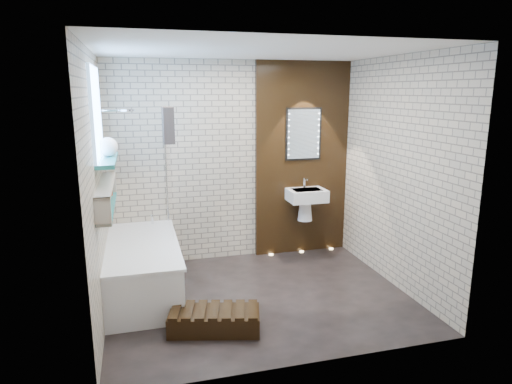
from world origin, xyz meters
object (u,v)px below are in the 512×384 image
object	(u,v)px
washbasin	(306,199)
led_mirror	(304,134)
bathtub	(143,268)
walnut_step	(214,321)
bath_screen	(168,172)

from	to	relation	value
washbasin	led_mirror	bearing A→B (deg)	90.00
bathtub	washbasin	world-z (taller)	washbasin
led_mirror	walnut_step	size ratio (longest dim) A/B	0.83
bath_screen	led_mirror	world-z (taller)	led_mirror
bathtub	bath_screen	world-z (taller)	bath_screen
bathtub	walnut_step	world-z (taller)	bathtub
bath_screen	walnut_step	xyz separation A→B (m)	(0.27, -1.46, -1.19)
bathtub	walnut_step	distance (m)	1.21
bath_screen	washbasin	size ratio (longest dim) A/B	2.41
bath_screen	walnut_step	distance (m)	1.90
bath_screen	led_mirror	size ratio (longest dim) A/B	2.00
bath_screen	washbasin	world-z (taller)	bath_screen
washbasin	led_mirror	distance (m)	0.88
walnut_step	bathtub	bearing A→B (deg)	121.59
bathtub	washbasin	distance (m)	2.32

